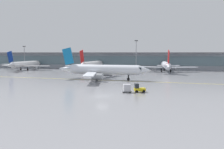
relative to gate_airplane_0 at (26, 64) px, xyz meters
The scene contains 11 objects.
ground_plane 87.79m from the gate_airplane_0, 47.77° to the right, with size 400.00×400.00×0.00m, color gray.
taxiway_centreline_stripe 64.57m from the gate_airplane_0, 35.40° to the right, with size 110.00×0.36×0.01m, color yellow.
terminal_concourse 61.84m from the gate_airplane_0, 17.42° to the left, with size 196.99×11.00×9.60m.
gate_airplane_0 is the anchor object (origin of this frame).
gate_airplane_1 37.47m from the gate_airplane_0, ahead, with size 30.15×32.56×10.78m.
gate_airplane_2 74.88m from the gate_airplane_0, ahead, with size 30.01×32.29×10.70m.
taxiing_regional_jet 62.98m from the gate_airplane_0, 34.12° to the right, with size 34.08×31.58×11.28m.
baggage_tug 88.53m from the gate_airplane_0, 41.44° to the right, with size 2.90×2.22×2.10m.
cargo_dolly_lead 87.06m from the gate_airplane_0, 43.04° to the right, with size 2.48×2.14×1.94m.
apron_light_mast_0 14.44m from the gate_airplane_0, 124.32° to the left, with size 1.80×0.36×13.42m.
apron_light_mast_1 60.60m from the gate_airplane_0, ahead, with size 1.80×0.36×16.06m.
Camera 1 is at (11.40, -46.40, 9.27)m, focal length 36.05 mm.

